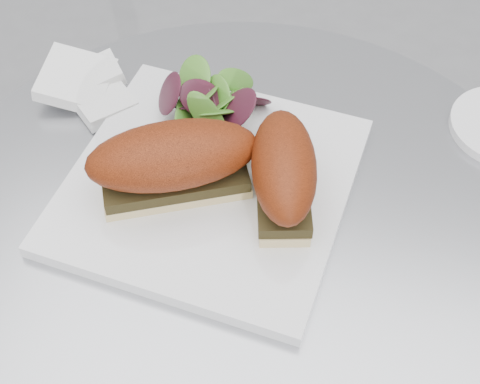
{
  "coord_description": "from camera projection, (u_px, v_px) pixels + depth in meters",
  "views": [
    {
      "loc": [
        0.09,
        -0.38,
        1.29
      ],
      "look_at": [
        -0.01,
        0.03,
        0.77
      ],
      "focal_mm": 50.0,
      "sensor_mm": 36.0,
      "label": 1
    }
  ],
  "objects": [
    {
      "name": "sandwich_right",
      "position": [
        283.0,
        172.0,
        0.66
      ],
      "size": [
        0.1,
        0.15,
        0.08
      ],
      "rotation": [
        0.0,
        0.0,
        -1.33
      ],
      "color": "beige",
      "rests_on": "plate"
    },
    {
      "name": "salad",
      "position": [
        207.0,
        104.0,
        0.74
      ],
      "size": [
        0.13,
        0.13,
        0.05
      ],
      "primitive_type": null,
      "color": "#4F9430",
      "rests_on": "plate"
    },
    {
      "name": "sandwich_left",
      "position": [
        173.0,
        161.0,
        0.67
      ],
      "size": [
        0.19,
        0.14,
        0.08
      ],
      "rotation": [
        0.0,
        0.0,
        0.43
      ],
      "color": "beige",
      "rests_on": "plate"
    },
    {
      "name": "table",
      "position": [
        240.0,
        342.0,
        0.87
      ],
      "size": [
        0.7,
        0.7,
        0.73
      ],
      "color": "#A5A7AC",
      "rests_on": "ground"
    },
    {
      "name": "napkin",
      "position": [
        91.0,
        95.0,
        0.8
      ],
      "size": [
        0.13,
        0.13,
        0.02
      ],
      "primitive_type": null,
      "rotation": [
        0.0,
        0.0,
        -0.25
      ],
      "color": "white",
      "rests_on": "table"
    },
    {
      "name": "plate",
      "position": [
        209.0,
        184.0,
        0.71
      ],
      "size": [
        0.32,
        0.32,
        0.02
      ],
      "primitive_type": "cube",
      "rotation": [
        0.0,
        0.0,
        -0.12
      ],
      "color": "white",
      "rests_on": "table"
    }
  ]
}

